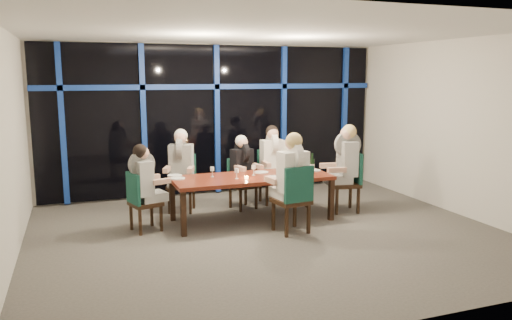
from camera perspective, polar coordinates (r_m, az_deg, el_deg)
The scene contains 29 objects.
room at distance 7.28m, azimuth 1.63°, elevation 6.83°, with size 7.04×7.00×3.02m.
window_wall at distance 10.09m, azimuth -4.49°, elevation 4.90°, with size 6.86×0.43×2.94m.
dining_table at distance 8.20m, azimuth -0.48°, elevation -2.32°, with size 2.60×1.00×0.75m.
chair_far_left at distance 8.97m, azimuth -8.43°, elevation -2.21°, with size 0.60×0.60×0.99m.
chair_far_mid at distance 9.04m, azimuth -1.77°, elevation -2.32°, with size 0.52×0.52×0.91m.
chair_far_right at distance 9.44m, azimuth 1.74°, elevation -1.50°, with size 0.47×0.47×1.00m.
chair_end_left at distance 7.85m, azimuth -13.08°, elevation -4.34°, with size 0.54×0.54×0.93m.
chair_end_right at distance 8.94m, azimuth 10.62°, elevation -2.10°, with size 0.57×0.57×1.05m.
chair_near_mid at distance 7.55m, azimuth 4.41°, elevation -4.12°, with size 0.55×0.55×1.05m.
diner_far_left at distance 8.81m, azimuth -8.60°, elevation 0.19°, with size 0.61×0.68×0.97m.
diner_far_mid at distance 8.91m, azimuth -1.50°, elevation -0.13°, with size 0.52×0.61×0.88m.
diner_far_right at distance 9.29m, azimuth 1.94°, elevation 0.80°, with size 0.50×0.62×0.97m.
diner_end_left at distance 7.80m, azimuth -12.66°, elevation -1.63°, with size 0.63×0.54×0.90m.
diner_end_right at distance 8.83m, azimuth 10.16°, elevation 0.52°, with size 0.70×0.57×1.03m.
diner_near_mid at distance 7.54m, azimuth 4.09°, elevation -0.90°, with size 0.56×0.69×1.03m.
plate_far_left at distance 8.30m, azimuth -9.27°, elevation -1.76°, with size 0.24×0.24×0.01m, color white.
plate_far_mid at distance 8.47m, azimuth 0.62°, elevation -1.40°, with size 0.24×0.24×0.01m, color white.
plate_far_right at distance 8.81m, azimuth 3.23°, elevation -0.99°, with size 0.24×0.24×0.01m, color white.
plate_end_left at distance 8.06m, azimuth -8.96°, elevation -2.09°, with size 0.24×0.24×0.01m, color white.
plate_end_right at distance 8.70m, azimuth 6.62°, elevation -1.18°, with size 0.24×0.24×0.01m, color white.
plate_near_mid at distance 8.06m, azimuth 1.93°, elevation -1.98°, with size 0.24×0.24×0.01m, color white.
wine_bottle at distance 8.46m, azimuth 6.44°, elevation -0.63°, with size 0.08×0.08×0.34m.
water_pitcher at distance 8.40m, azimuth 5.01°, elevation -0.92°, with size 0.12×0.11×0.19m.
tea_light at distance 7.99m, azimuth -1.10°, elevation -2.01°, with size 0.06×0.06×0.03m, color #FEAB4C.
wine_glass_a at distance 7.96m, azimuth -2.23°, elevation -1.30°, with size 0.06×0.06×0.17m.
wine_glass_b at distance 8.23m, azimuth -0.27°, elevation -0.89°, with size 0.07×0.07×0.17m.
wine_glass_c at distance 8.25m, azimuth 2.94°, elevation -0.98°, with size 0.06×0.06×0.16m.
wine_glass_d at distance 8.13m, azimuth -5.03°, elevation -1.10°, with size 0.06×0.06×0.16m.
wine_glass_e at distance 8.71m, azimuth 4.47°, elevation -0.28°, with size 0.07×0.07×0.19m.
Camera 1 is at (-2.68, -6.76, 2.39)m, focal length 35.00 mm.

